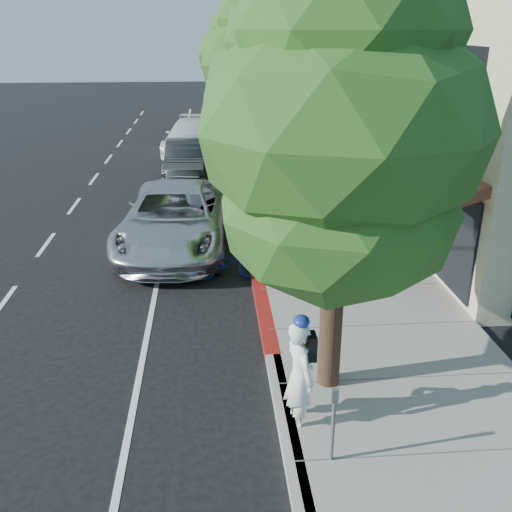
{
  "coord_description": "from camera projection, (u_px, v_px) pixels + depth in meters",
  "views": [
    {
      "loc": [
        -1.12,
        -10.67,
        6.21
      ],
      "look_at": [
        -0.16,
        1.25,
        1.35
      ],
      "focal_mm": 40.0,
      "sensor_mm": 36.0,
      "label": 1
    }
  ],
  "objects": [
    {
      "name": "curb_red_segment",
      "position": [
        264.0,
        311.0,
        13.17
      ],
      "size": [
        0.32,
        4.0,
        0.15
      ],
      "primitive_type": "cube",
      "color": "maroon",
      "rests_on": "ground"
    },
    {
      "name": "dark_sedan",
      "position": [
        186.0,
        160.0,
        24.71
      ],
      "size": [
        1.73,
        4.82,
        1.58
      ],
      "primitive_type": "imported",
      "rotation": [
        0.0,
        0.0,
        -0.01
      ],
      "color": "black",
      "rests_on": "ground"
    },
    {
      "name": "street_tree_1",
      "position": [
        289.0,
        102.0,
        14.38
      ],
      "size": [
        4.51,
        4.51,
        7.18
      ],
      "color": "black",
      "rests_on": "ground"
    },
    {
      "name": "pedestrian",
      "position": [
        338.0,
        167.0,
        22.54
      ],
      "size": [
        1.02,
        0.94,
        1.68
      ],
      "primitive_type": "imported",
      "rotation": [
        0.0,
        0.0,
        3.62
      ],
      "color": "black",
      "rests_on": "sidewalk"
    },
    {
      "name": "street_tree_2",
      "position": [
        266.0,
        67.0,
        19.76
      ],
      "size": [
        4.66,
        4.66,
        7.8
      ],
      "color": "black",
      "rests_on": "ground"
    },
    {
      "name": "silver_suv",
      "position": [
        176.0,
        218.0,
        16.85
      ],
      "size": [
        3.52,
        6.75,
        1.81
      ],
      "primitive_type": "imported",
      "rotation": [
        0.0,
        0.0,
        -0.08
      ],
      "color": "silver",
      "rests_on": "ground"
    },
    {
      "name": "street_tree_4",
      "position": [
        245.0,
        56.0,
        30.92
      ],
      "size": [
        4.62,
        4.62,
        7.51
      ],
      "color": "black",
      "rests_on": "ground"
    },
    {
      "name": "street_tree_3",
      "position": [
        253.0,
        63.0,
        25.38
      ],
      "size": [
        4.75,
        4.75,
        7.54
      ],
      "color": "black",
      "rests_on": "ground"
    },
    {
      "name": "street_tree_5",
      "position": [
        239.0,
        56.0,
        36.56
      ],
      "size": [
        5.4,
        5.4,
        7.38
      ],
      "color": "black",
      "rests_on": "ground"
    },
    {
      "name": "bicycle",
      "position": [
        227.0,
        263.0,
        14.81
      ],
      "size": [
        1.82,
        0.66,
        0.95
      ],
      "primitive_type": "imported",
      "rotation": [
        0.0,
        0.0,
        1.59
      ],
      "color": "navy",
      "rests_on": "ground"
    },
    {
      "name": "ground",
      "position": [
        268.0,
        335.0,
        12.27
      ],
      "size": [
        120.0,
        120.0,
        0.0
      ],
      "primitive_type": "plane",
      "color": "black",
      "rests_on": "ground"
    },
    {
      "name": "white_pickup",
      "position": [
        190.0,
        136.0,
        29.67
      ],
      "size": [
        3.03,
        5.9,
        1.64
      ],
      "primitive_type": "imported",
      "rotation": [
        0.0,
        0.0,
        -0.13
      ],
      "color": "white",
      "rests_on": "ground"
    },
    {
      "name": "cyclist",
      "position": [
        300.0,
        376.0,
        9.15
      ],
      "size": [
        0.66,
        0.82,
        1.95
      ],
      "primitive_type": "imported",
      "rotation": [
        0.0,
        0.0,
        1.88
      ],
      "color": "white",
      "rests_on": "ground"
    },
    {
      "name": "street_tree_0",
      "position": [
        342.0,
        134.0,
        8.74
      ],
      "size": [
        4.59,
        4.59,
        7.53
      ],
      "color": "black",
      "rests_on": "ground"
    },
    {
      "name": "dark_suv_far",
      "position": [
        210.0,
        131.0,
        31.77
      ],
      "size": [
        1.74,
        4.28,
        1.45
      ],
      "primitive_type": "imported",
      "rotation": [
        0.0,
        0.0,
        0.01
      ],
      "color": "black",
      "rests_on": "ground"
    },
    {
      "name": "storefront_building",
      "position": [
        424.0,
        84.0,
        28.3
      ],
      "size": [
        10.0,
        36.0,
        7.0
      ],
      "primitive_type": "cube",
      "color": "beige",
      "rests_on": "ground"
    },
    {
      "name": "sidewalk",
      "position": [
        311.0,
        215.0,
        19.81
      ],
      "size": [
        4.6,
        56.0,
        0.15
      ],
      "primitive_type": "cube",
      "color": "gray",
      "rests_on": "ground"
    },
    {
      "name": "curb",
      "position": [
        245.0,
        217.0,
        19.63
      ],
      "size": [
        0.3,
        56.0,
        0.15
      ],
      "primitive_type": "cube",
      "color": "#9E998E",
      "rests_on": "ground"
    }
  ]
}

